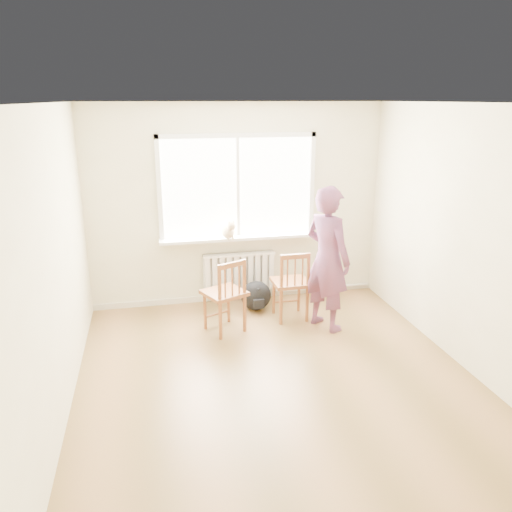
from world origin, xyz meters
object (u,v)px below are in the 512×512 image
backpack (256,296)px  person (327,259)px  chair_left (227,296)px  chair_right (292,285)px  cat (228,230)px

backpack → person: bearing=-43.2°
chair_left → chair_right: chair_left is taller
chair_right → person: size_ratio=0.52×
chair_left → cat: cat is taller
person → backpack: size_ratio=4.38×
chair_left → chair_right: (0.87, 0.19, -0.01)m
chair_right → backpack: (-0.38, 0.38, -0.26)m
chair_right → person: bearing=137.8°
backpack → chair_left: bearing=-130.3°
person → chair_right: bearing=20.1°
chair_right → chair_left: bearing=11.5°
cat → chair_right: bearing=-54.5°
chair_right → cat: bearing=-43.3°
cat → backpack: 0.95m
chair_left → backpack: bearing=-154.8°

